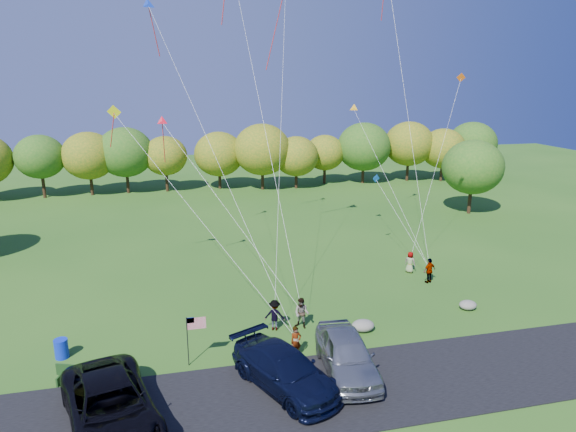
# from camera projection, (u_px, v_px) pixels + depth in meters

# --- Properties ---
(ground) EXTENTS (140.00, 140.00, 0.00)m
(ground) POSITION_uv_depth(u_px,v_px,m) (290.00, 349.00, 26.13)
(ground) COLOR #265618
(ground) RESTS_ON ground
(asphalt_lane) EXTENTS (44.00, 6.00, 0.06)m
(asphalt_lane) POSITION_uv_depth(u_px,v_px,m) (312.00, 393.00, 22.37)
(asphalt_lane) COLOR black
(asphalt_lane) RESTS_ON ground
(treeline) EXTENTS (75.50, 27.87, 8.40)m
(treeline) POSITION_uv_depth(u_px,v_px,m) (237.00, 154.00, 59.79)
(treeline) COLOR #3B2515
(treeline) RESTS_ON ground
(minivan_dark) EXTENTS (4.83, 7.42, 1.90)m
(minivan_dark) POSITION_uv_depth(u_px,v_px,m) (111.00, 407.00, 19.88)
(minivan_dark) COLOR black
(minivan_dark) RESTS_ON asphalt_lane
(minivan_navy) EXTENTS (4.72, 6.40, 1.72)m
(minivan_navy) POSITION_uv_depth(u_px,v_px,m) (285.00, 370.00, 22.55)
(minivan_navy) COLOR black
(minivan_navy) RESTS_ON asphalt_lane
(minivan_silver) EXTENTS (2.68, 5.71, 1.89)m
(minivan_silver) POSITION_uv_depth(u_px,v_px,m) (347.00, 354.00, 23.68)
(minivan_silver) COLOR gray
(minivan_silver) RESTS_ON asphalt_lane
(flyer_a) EXTENTS (0.65, 0.50, 1.58)m
(flyer_a) POSITION_uv_depth(u_px,v_px,m) (296.00, 342.00, 25.22)
(flyer_a) COLOR #4C4C59
(flyer_a) RESTS_ON ground
(flyer_b) EXTENTS (1.07, 1.04, 1.74)m
(flyer_b) POSITION_uv_depth(u_px,v_px,m) (302.00, 313.00, 28.08)
(flyer_b) COLOR #4C4C59
(flyer_b) RESTS_ON ground
(flyer_c) EXTENTS (1.26, 0.96, 1.73)m
(flyer_c) POSITION_uv_depth(u_px,v_px,m) (275.00, 315.00, 27.89)
(flyer_c) COLOR #4C4C59
(flyer_c) RESTS_ON ground
(flyer_d) EXTENTS (1.09, 0.71, 1.73)m
(flyer_d) POSITION_uv_depth(u_px,v_px,m) (429.00, 271.00, 34.30)
(flyer_d) COLOR #4C4C59
(flyer_d) RESTS_ON ground
(flyer_e) EXTENTS (0.86, 0.88, 1.53)m
(flyer_e) POSITION_uv_depth(u_px,v_px,m) (410.00, 262.00, 36.14)
(flyer_e) COLOR #4C4C59
(flyer_e) RESTS_ON ground
(park_bench) EXTENTS (1.75, 0.89, 1.01)m
(park_bench) POSITION_uv_depth(u_px,v_px,m) (76.00, 373.00, 22.99)
(park_bench) COLOR #193C16
(park_bench) RESTS_ON ground
(trash_barrel) EXTENTS (0.65, 0.65, 0.98)m
(trash_barrel) POSITION_uv_depth(u_px,v_px,m) (61.00, 349.00, 25.16)
(trash_barrel) COLOR #0D28C7
(trash_barrel) RESTS_ON ground
(flag_assembly) EXTENTS (0.93, 0.60, 2.50)m
(flag_assembly) POSITION_uv_depth(u_px,v_px,m) (193.00, 329.00, 24.20)
(flag_assembly) COLOR black
(flag_assembly) RESTS_ON ground
(boulder_near) EXTENTS (1.26, 0.99, 0.63)m
(boulder_near) POSITION_uv_depth(u_px,v_px,m) (363.00, 326.00, 27.87)
(boulder_near) COLOR gray
(boulder_near) RESTS_ON ground
(boulder_far) EXTENTS (1.05, 0.88, 0.55)m
(boulder_far) POSITION_uv_depth(u_px,v_px,m) (468.00, 305.00, 30.48)
(boulder_far) COLOR slate
(boulder_far) RESTS_ON ground
(kites_aloft) EXTENTS (25.66, 5.60, 16.41)m
(kites_aloft) POSITION_uv_depth(u_px,v_px,m) (281.00, 9.00, 34.76)
(kites_aloft) COLOR red
(kites_aloft) RESTS_ON ground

